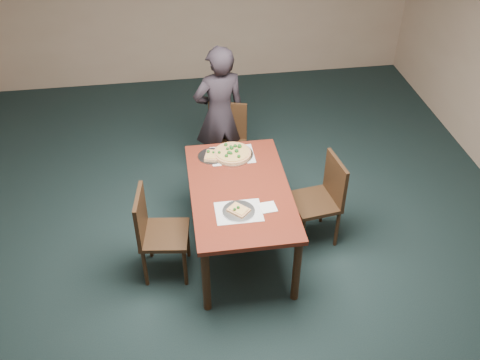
{
  "coord_description": "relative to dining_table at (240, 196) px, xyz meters",
  "views": [
    {
      "loc": [
        -0.54,
        -3.36,
        3.8
      ],
      "look_at": [
        0.0,
        0.35,
        0.85
      ],
      "focal_mm": 40.0,
      "sensor_mm": 36.0,
      "label": 1
    }
  ],
  "objects": [
    {
      "name": "ground",
      "position": [
        -0.0,
        -0.35,
        -0.66
      ],
      "size": [
        8.0,
        8.0,
        0.0
      ],
      "primitive_type": "plane",
      "color": "black",
      "rests_on": "ground"
    },
    {
      "name": "room_shell",
      "position": [
        -0.0,
        -0.35,
        1.08
      ],
      "size": [
        8.0,
        8.0,
        8.0
      ],
      "color": "tan",
      "rests_on": "ground"
    },
    {
      "name": "dining_table",
      "position": [
        0.0,
        0.0,
        0.0
      ],
      "size": [
        0.9,
        1.5,
        0.75
      ],
      "color": "#531910",
      "rests_on": "ground"
    },
    {
      "name": "chair_far",
      "position": [
        0.02,
        1.16,
        -0.14
      ],
      "size": [
        0.51,
        0.51,
        0.91
      ],
      "rotation": [
        0.0,
        0.0,
        -0.26
      ],
      "color": "black",
      "rests_on": "ground"
    },
    {
      "name": "chair_left",
      "position": [
        -0.79,
        -0.18,
        -0.14
      ],
      "size": [
        0.47,
        0.47,
        0.91
      ],
      "rotation": [
        0.0,
        0.0,
        1.44
      ],
      "color": "black",
      "rests_on": "ground"
    },
    {
      "name": "chair_right",
      "position": [
        0.81,
        0.07,
        -0.14
      ],
      "size": [
        0.47,
        0.47,
        0.91
      ],
      "rotation": [
        0.0,
        0.0,
        -1.43
      ],
      "color": "black",
      "rests_on": "ground"
    },
    {
      "name": "diner",
      "position": [
        -0.04,
        1.26,
        0.13
      ],
      "size": [
        0.63,
        0.48,
        1.57
      ],
      "primitive_type": "imported",
      "rotation": [
        0.0,
        0.0,
        3.34
      ],
      "color": "black",
      "rests_on": "ground"
    },
    {
      "name": "placemat_main",
      "position": [
        0.0,
        0.53,
        0.09
      ],
      "size": [
        0.42,
        0.32,
        0.0
      ],
      "primitive_type": "cube",
      "color": "white",
      "rests_on": "dining_table"
    },
    {
      "name": "placemat_near",
      "position": [
        -0.06,
        -0.31,
        0.09
      ],
      "size": [
        0.4,
        0.3,
        0.0
      ],
      "primitive_type": "cube",
      "color": "white",
      "rests_on": "dining_table"
    },
    {
      "name": "pizza_pan",
      "position": [
        0.0,
        0.53,
        0.12
      ],
      "size": [
        0.41,
        0.41,
        0.07
      ],
      "color": "silver",
      "rests_on": "dining_table"
    },
    {
      "name": "slice_plate_near",
      "position": [
        -0.06,
        -0.31,
        0.11
      ],
      "size": [
        0.28,
        0.28,
        0.05
      ],
      "color": "silver",
      "rests_on": "dining_table"
    },
    {
      "name": "slice_plate_far",
      "position": [
        -0.2,
        0.53,
        0.1
      ],
      "size": [
        0.28,
        0.28,
        0.06
      ],
      "color": "silver",
      "rests_on": "dining_table"
    },
    {
      "name": "napkin",
      "position": [
        0.2,
        -0.29,
        0.09
      ],
      "size": [
        0.15,
        0.15,
        0.01
      ],
      "primitive_type": "cube",
      "rotation": [
        0.0,
        0.0,
        0.1
      ],
      "color": "white",
      "rests_on": "dining_table"
    }
  ]
}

